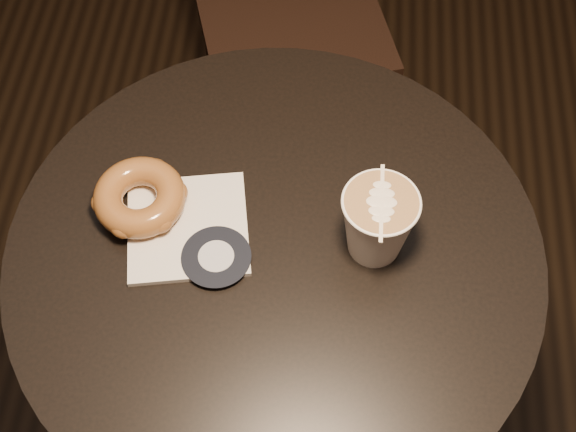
{
  "coord_description": "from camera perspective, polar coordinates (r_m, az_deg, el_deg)",
  "views": [
    {
      "loc": [
        0.06,
        -0.5,
        1.66
      ],
      "look_at": [
        0.01,
        0.03,
        0.79
      ],
      "focal_mm": 50.0,
      "sensor_mm": 36.0,
      "label": 1
    }
  ],
  "objects": [
    {
      "name": "cafe_table",
      "position": [
        1.21,
        -0.83,
        -6.92
      ],
      "size": [
        0.7,
        0.7,
        0.75
      ],
      "color": "black",
      "rests_on": "ground"
    },
    {
      "name": "pastry_bag",
      "position": [
        1.06,
        -7.14,
        -0.8
      ],
      "size": [
        0.18,
        0.18,
        0.01
      ],
      "primitive_type": "cube",
      "rotation": [
        0.0,
        0.0,
        0.18
      ],
      "color": "silver",
      "rests_on": "cafe_table"
    },
    {
      "name": "doughnut",
      "position": [
        1.06,
        -10.51,
        1.33
      ],
      "size": [
        0.12,
        0.12,
        0.04
      ],
      "primitive_type": "torus",
      "color": "brown",
      "rests_on": "pastry_bag"
    },
    {
      "name": "latte_cup",
      "position": [
        1.0,
        6.37,
        -0.59
      ],
      "size": [
        0.1,
        0.1,
        0.11
      ],
      "primitive_type": null,
      "color": "white",
      "rests_on": "cafe_table"
    }
  ]
}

